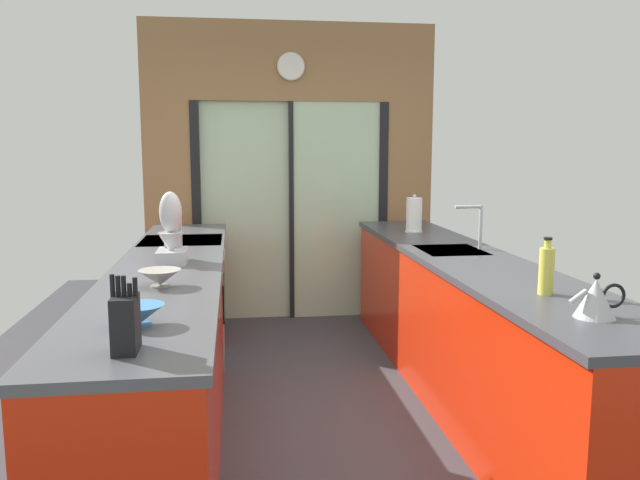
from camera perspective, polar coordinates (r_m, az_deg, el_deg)
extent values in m
cube|color=#38383D|center=(4.38, -0.31, -13.13)|extent=(5.04, 7.60, 0.02)
cube|color=olive|center=(5.91, -2.68, 15.69)|extent=(2.64, 0.08, 0.70)
cube|color=#B2D1AD|center=(5.89, -6.68, 2.51)|extent=(0.80, 0.02, 2.00)
cube|color=#B2D1AD|center=(5.93, 1.48, 2.60)|extent=(0.80, 0.02, 2.00)
cube|color=black|center=(5.88, -10.97, 2.41)|extent=(0.08, 0.10, 2.00)
cube|color=black|center=(6.03, 5.58, 2.67)|extent=(0.08, 0.10, 2.00)
cube|color=black|center=(5.89, -2.59, 2.56)|extent=(0.04, 0.10, 2.00)
cube|color=olive|center=(5.90, -13.40, 2.35)|extent=(0.42, 0.08, 2.00)
cube|color=olive|center=(6.09, 7.87, 2.68)|extent=(0.42, 0.08, 2.00)
cylinder|color=white|center=(5.85, -2.62, 15.28)|extent=(0.23, 0.03, 0.23)
torus|color=beige|center=(5.85, -2.62, 15.28)|extent=(0.25, 0.02, 0.25)
cube|color=red|center=(3.34, -14.16, -12.10)|extent=(0.58, 2.55, 0.88)
cube|color=red|center=(5.45, -11.63, -4.04)|extent=(0.58, 0.65, 0.88)
cube|color=#4C4C51|center=(3.82, -13.38, -2.34)|extent=(0.62, 3.80, 0.04)
cube|color=red|center=(4.17, 12.86, -7.93)|extent=(0.58, 3.80, 0.88)
cube|color=#3D3D42|center=(4.07, 13.07, -1.69)|extent=(0.62, 3.80, 0.04)
cube|color=#B7BABC|center=(4.29, 11.64, -1.19)|extent=(0.40, 0.48, 0.05)
cylinder|color=#B7BABC|center=(4.34, 14.20, 1.12)|extent=(0.02, 0.02, 0.29)
cylinder|color=#B7BABC|center=(4.29, 13.14, 2.92)|extent=(0.18, 0.02, 0.02)
cube|color=#B7BABC|center=(4.85, -12.12, -5.61)|extent=(0.58, 0.60, 0.88)
cube|color=black|center=(4.82, -8.62, -5.10)|extent=(0.01, 0.48, 0.28)
cube|color=black|center=(4.76, -12.29, -0.17)|extent=(0.58, 0.60, 0.03)
cylinder|color=#B7BABC|center=(4.58, -8.68, -1.73)|extent=(0.02, 0.04, 0.04)
cylinder|color=#B7BABC|center=(4.76, -8.65, -1.35)|extent=(0.02, 0.04, 0.04)
cylinder|color=#B7BABC|center=(4.94, -8.62, -1.00)|extent=(0.02, 0.04, 0.04)
cylinder|color=teal|center=(2.54, -15.81, -7.29)|extent=(0.08, 0.08, 0.01)
cone|color=teal|center=(2.53, -15.85, -6.41)|extent=(0.19, 0.19, 0.07)
cylinder|color=gray|center=(3.20, -14.13, -4.01)|extent=(0.09, 0.09, 0.01)
cone|color=gray|center=(3.19, -14.16, -3.27)|extent=(0.21, 0.21, 0.08)
cube|color=black|center=(2.21, -17.04, -7.20)|extent=(0.08, 0.14, 0.19)
cylinder|color=black|center=(2.19, -18.11, -4.01)|extent=(0.02, 0.02, 0.08)
cylinder|color=black|center=(2.19, -17.64, -4.07)|extent=(0.02, 0.02, 0.08)
cylinder|color=black|center=(2.18, -17.18, -4.08)|extent=(0.02, 0.02, 0.08)
cylinder|color=black|center=(2.18, -16.69, -4.40)|extent=(0.02, 0.02, 0.05)
cylinder|color=black|center=(2.18, -16.24, -4.15)|extent=(0.02, 0.02, 0.07)
cube|color=#B7BABC|center=(3.82, -13.11, -1.43)|extent=(0.17, 0.26, 0.08)
cube|color=#B7BABC|center=(3.89, -13.04, 0.85)|extent=(0.10, 0.08, 0.20)
ellipsoid|color=#B7BABC|center=(3.77, -13.25, 2.44)|extent=(0.13, 0.12, 0.24)
cone|color=#B7BABC|center=(3.77, -13.19, -0.31)|extent=(0.15, 0.15, 0.13)
cone|color=#B7BABC|center=(2.76, 23.46, -4.82)|extent=(0.16, 0.16, 0.16)
sphere|color=black|center=(2.74, 23.57, -2.98)|extent=(0.03, 0.03, 0.03)
cylinder|color=#B7BABC|center=(2.72, 22.15, -4.76)|extent=(0.08, 0.02, 0.07)
torus|color=black|center=(2.80, 24.82, -4.57)|extent=(0.10, 0.01, 0.10)
cylinder|color=#D1CC4C|center=(3.10, 19.63, -2.67)|extent=(0.07, 0.07, 0.22)
cylinder|color=#D1CC4C|center=(3.08, 19.74, -0.33)|extent=(0.03, 0.03, 0.04)
cylinder|color=black|center=(3.08, 19.77, 0.13)|extent=(0.04, 0.04, 0.01)
cylinder|color=#B7BABC|center=(5.12, 8.40, 0.76)|extent=(0.14, 0.14, 0.01)
cylinder|color=white|center=(5.10, 8.43, 2.29)|extent=(0.13, 0.13, 0.26)
sphere|color=#B7BABC|center=(5.09, 8.46, 3.93)|extent=(0.03, 0.03, 0.03)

